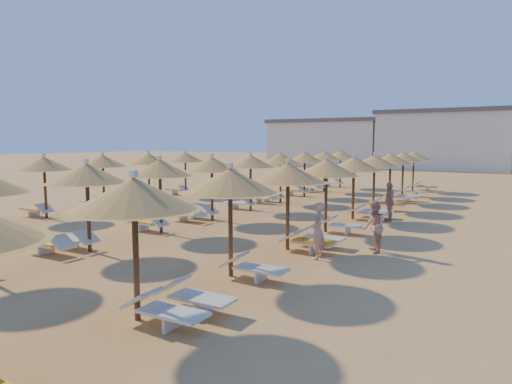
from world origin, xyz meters
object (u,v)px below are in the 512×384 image
Objects in this scene: beachgoer_c at (389,202)px; beachgoer_b at (374,227)px; parasol_row_east at (326,169)px; parasol_row_west at (212,165)px; beachgoer_a at (318,231)px.

beachgoer_b is at bearing -20.50° from beachgoer_c.
beachgoer_b is at bearing -43.03° from parasol_row_east.
beachgoer_c is at bearing 67.90° from parasol_row_east.
parasol_row_west reaches higher than beachgoer_c.
parasol_row_west is 7.93m from beachgoer_c.
parasol_row_east is at bearing -52.00° from beachgoer_c.
beachgoer_c is at bearing 163.66° from beachgoer_b.
parasol_row_west is at bearing 180.00° from parasol_row_east.
parasol_row_west is 21.22× the size of beachgoer_c.
beachgoer_c is (0.22, 7.66, 0.00)m from beachgoer_a.
beachgoer_a is 1.03× the size of beachgoer_b.
beachgoer_c is 1.04× the size of beachgoer_b.
beachgoer_b is at bearing 136.27° from beachgoer_a.
parasol_row_west is 22.04× the size of beachgoer_b.
parasol_row_east is at bearing 0.00° from parasol_row_west.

